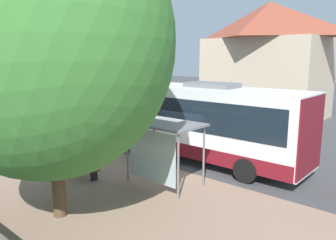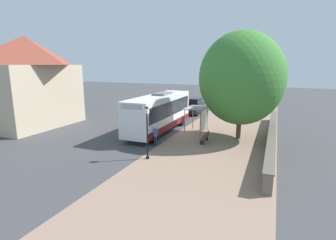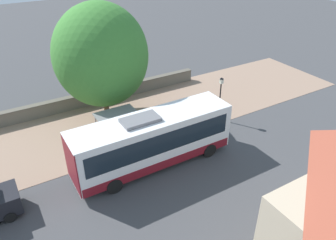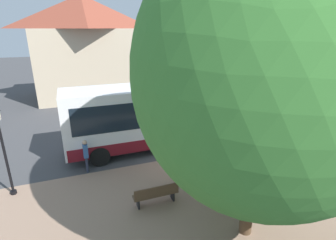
{
  "view_description": "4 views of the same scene",
  "coord_description": "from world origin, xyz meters",
  "views": [
    {
      "loc": [
        -10.74,
        -9.05,
        4.88
      ],
      "look_at": [
        0.85,
        1.06,
        1.97
      ],
      "focal_mm": 35.0,
      "sensor_mm": 36.0,
      "label": 1
    },
    {
      "loc": [
        -8.56,
        23.09,
        6.52
      ],
      "look_at": [
        0.28,
        1.64,
        1.59
      ],
      "focal_mm": 28.0,
      "sensor_mm": 36.0,
      "label": 2
    },
    {
      "loc": [
        17.37,
        -8.01,
        13.81
      ],
      "look_at": [
        -0.32,
        2.51,
        1.59
      ],
      "focal_mm": 35.0,
      "sensor_mm": 36.0,
      "label": 3
    },
    {
      "loc": [
        -11.49,
        4.75,
        6.54
      ],
      "look_at": [
        1.59,
        -0.19,
        1.6
      ],
      "focal_mm": 28.0,
      "sensor_mm": 36.0,
      "label": 4
    }
  ],
  "objects": [
    {
      "name": "sidewalk_plaza",
      "position": [
        -4.5,
        0.0,
        0.01
      ],
      "size": [
        9.0,
        44.0,
        0.02
      ],
      "color": "#937560",
      "rests_on": "ground"
    },
    {
      "name": "street_lamp_near",
      "position": [
        -0.57,
        7.48,
        2.25
      ],
      "size": [
        0.28,
        0.28,
        3.76
      ],
      "color": "black",
      "rests_on": "ground"
    },
    {
      "name": "background_building",
      "position": [
        15.64,
        2.97,
        4.85
      ],
      "size": [
        7.22,
        9.68,
        9.4
      ],
      "color": "#C6B293",
      "rests_on": "ground"
    },
    {
      "name": "ground_plane",
      "position": [
        0.0,
        0.0,
        0.0
      ],
      "size": [
        120.0,
        120.0,
        0.0
      ],
      "primitive_type": "plane",
      "color": "#424244",
      "rests_on": "ground"
    },
    {
      "name": "pedestrian",
      "position": [
        0.23,
        4.45,
        0.95
      ],
      "size": [
        0.34,
        0.22,
        1.63
      ],
      "color": "#2D3347",
      "rests_on": "ground"
    },
    {
      "name": "bus_shelter",
      "position": [
        -1.8,
        -0.94,
        2.07
      ],
      "size": [
        1.82,
        2.9,
        2.48
      ],
      "color": "slate",
      "rests_on": "ground"
    },
    {
      "name": "bus",
      "position": [
        1.84,
        0.05,
        1.96
      ],
      "size": [
        2.72,
        10.66,
        3.79
      ],
      "color": "white",
      "rests_on": "ground"
    },
    {
      "name": "shade_tree",
      "position": [
        -5.76,
        -0.2,
        5.35
      ],
      "size": [
        7.25,
        7.25,
        9.34
      ],
      "color": "brown",
      "rests_on": "ground"
    },
    {
      "name": "bench",
      "position": [
        -3.31,
        2.15,
        0.48
      ],
      "size": [
        0.4,
        1.77,
        0.88
      ],
      "color": "brown",
      "rests_on": "ground"
    }
  ]
}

